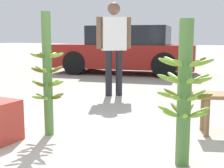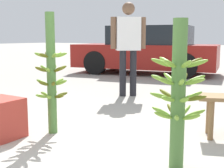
{
  "view_description": "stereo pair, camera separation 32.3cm",
  "coord_description": "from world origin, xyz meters",
  "px_view_note": "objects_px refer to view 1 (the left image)",
  "views": [
    {
      "loc": [
        1.49,
        -2.43,
        1.11
      ],
      "look_at": [
        0.04,
        0.43,
        0.62
      ],
      "focal_mm": 50.0,
      "sensor_mm": 36.0,
      "label": 1
    },
    {
      "loc": [
        1.77,
        -2.27,
        1.11
      ],
      "look_at": [
        0.04,
        0.43,
        0.62
      ],
      "focal_mm": 50.0,
      "sensor_mm": 36.0,
      "label": 2
    }
  ],
  "objects_px": {
    "banana_stalk_left": "(48,75)",
    "vendor_person": "(114,41)",
    "parked_car": "(126,51)",
    "banana_stalk_center": "(184,92)"
  },
  "relations": [
    {
      "from": "banana_stalk_left",
      "to": "banana_stalk_center",
      "type": "height_order",
      "value": "banana_stalk_left"
    },
    {
      "from": "banana_stalk_left",
      "to": "vendor_person",
      "type": "relative_size",
      "value": 0.8
    },
    {
      "from": "parked_car",
      "to": "banana_stalk_left",
      "type": "bearing_deg",
      "value": -174.62
    },
    {
      "from": "banana_stalk_left",
      "to": "parked_car",
      "type": "bearing_deg",
      "value": 106.23
    },
    {
      "from": "vendor_person",
      "to": "parked_car",
      "type": "relative_size",
      "value": 0.39
    },
    {
      "from": "banana_stalk_left",
      "to": "vendor_person",
      "type": "height_order",
      "value": "vendor_person"
    },
    {
      "from": "vendor_person",
      "to": "parked_car",
      "type": "height_order",
      "value": "vendor_person"
    },
    {
      "from": "banana_stalk_left",
      "to": "parked_car",
      "type": "xyz_separation_m",
      "value": [
        -1.72,
        5.91,
        0.0
      ]
    },
    {
      "from": "banana_stalk_center",
      "to": "parked_car",
      "type": "xyz_separation_m",
      "value": [
        -3.29,
        6.06,
        0.04
      ]
    },
    {
      "from": "parked_car",
      "to": "vendor_person",
      "type": "bearing_deg",
      "value": -169.93
    }
  ]
}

